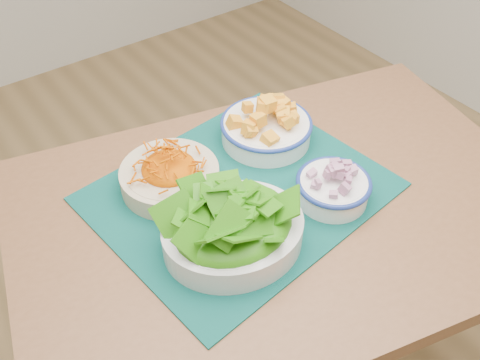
% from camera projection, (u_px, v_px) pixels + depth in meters
% --- Properties ---
extents(table, '(1.20, 0.94, 0.75)m').
position_uv_depth(table, '(281.00, 241.00, 1.15)').
color(table, brown).
rests_on(table, ground).
extents(placemat, '(0.60, 0.51, 0.00)m').
position_uv_depth(placemat, '(240.00, 191.00, 1.09)').
color(placemat, '#03322E').
rests_on(placemat, table).
extents(carrot_bowl, '(0.24, 0.24, 0.08)m').
position_uv_depth(carrot_bowl, '(169.00, 172.00, 1.07)').
color(carrot_bowl, beige).
rests_on(carrot_bowl, placemat).
extents(squash_bowl, '(0.26, 0.26, 0.10)m').
position_uv_depth(squash_bowl, '(266.00, 123.00, 1.18)').
color(squash_bowl, white).
rests_on(squash_bowl, placemat).
extents(lettuce_bowl, '(0.30, 0.28, 0.11)m').
position_uv_depth(lettuce_bowl, '(233.00, 225.00, 0.95)').
color(lettuce_bowl, silver).
rests_on(lettuce_bowl, placemat).
extents(onion_bowl, '(0.15, 0.15, 0.08)m').
position_uv_depth(onion_bowl, '(333.00, 184.00, 1.05)').
color(onion_bowl, white).
rests_on(onion_bowl, placemat).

